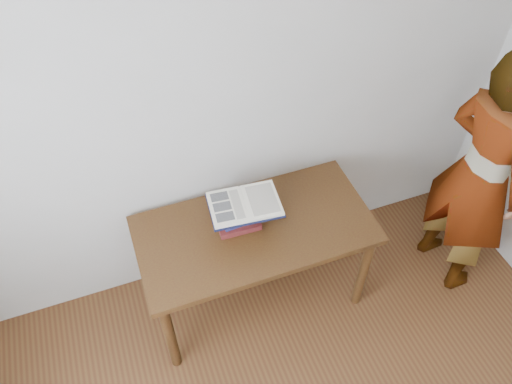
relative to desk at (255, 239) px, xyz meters
name	(u,v)px	position (x,y,z in m)	size (l,w,h in m)	color
desk	(255,239)	(0.00, 0.00, 0.00)	(1.30, 0.65, 0.70)	#422D10
book_stack	(239,213)	(-0.07, 0.07, 0.18)	(0.27, 0.20, 0.16)	maroon
open_book	(245,204)	(-0.04, 0.04, 0.27)	(0.40, 0.30, 0.03)	black
reader	(479,178)	(1.26, -0.20, 0.24)	(0.61, 0.40, 1.67)	tan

